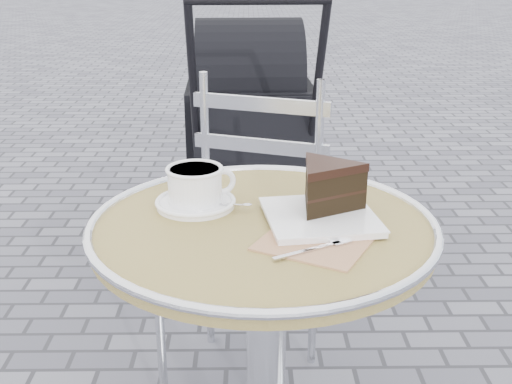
{
  "coord_description": "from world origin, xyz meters",
  "views": [
    {
      "loc": [
        -0.03,
        -1.2,
        1.26
      ],
      "look_at": [
        -0.01,
        0.05,
        0.78
      ],
      "focal_mm": 45.0,
      "sensor_mm": 36.0,
      "label": 1
    }
  ],
  "objects_px": {
    "cafe_table": "(263,293)",
    "cappuccino_set": "(196,189)",
    "bistro_chair": "(252,200)",
    "baby_stroller": "(250,132)",
    "cake_plate_set": "(325,193)"
  },
  "relations": [
    {
      "from": "bistro_chair",
      "to": "cafe_table",
      "type": "bearing_deg",
      "value": -68.28
    },
    {
      "from": "cappuccino_set",
      "to": "bistro_chair",
      "type": "height_order",
      "value": "bistro_chair"
    },
    {
      "from": "baby_stroller",
      "to": "cake_plate_set",
      "type": "bearing_deg",
      "value": -86.31
    },
    {
      "from": "baby_stroller",
      "to": "cappuccino_set",
      "type": "bearing_deg",
      "value": -96.99
    },
    {
      "from": "cappuccino_set",
      "to": "baby_stroller",
      "type": "distance_m",
      "value": 1.45
    },
    {
      "from": "cafe_table",
      "to": "bistro_chair",
      "type": "distance_m",
      "value": 0.53
    },
    {
      "from": "cappuccino_set",
      "to": "bistro_chair",
      "type": "bearing_deg",
      "value": 54.07
    },
    {
      "from": "cafe_table",
      "to": "cappuccino_set",
      "type": "distance_m",
      "value": 0.27
    },
    {
      "from": "cappuccino_set",
      "to": "bistro_chair",
      "type": "relative_size",
      "value": 0.22
    },
    {
      "from": "cappuccino_set",
      "to": "baby_stroller",
      "type": "bearing_deg",
      "value": 64.8
    },
    {
      "from": "cafe_table",
      "to": "bistro_chair",
      "type": "xyz_separation_m",
      "value": [
        -0.02,
        0.53,
        0.0
      ]
    },
    {
      "from": "cafe_table",
      "to": "cake_plate_set",
      "type": "height_order",
      "value": "cake_plate_set"
    },
    {
      "from": "cafe_table",
      "to": "cappuccino_set",
      "type": "height_order",
      "value": "cappuccino_set"
    },
    {
      "from": "cafe_table",
      "to": "baby_stroller",
      "type": "height_order",
      "value": "baby_stroller"
    },
    {
      "from": "cafe_table",
      "to": "bistro_chair",
      "type": "height_order",
      "value": "bistro_chair"
    }
  ]
}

